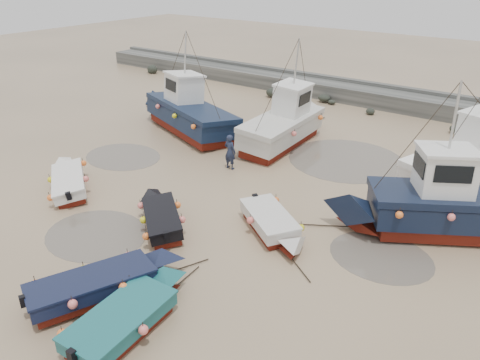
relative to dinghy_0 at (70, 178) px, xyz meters
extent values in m
plane|color=tan|center=(8.23, 0.55, -0.54)|extent=(120.00, 120.00, 0.00)
cube|color=slate|center=(8.23, 22.55, 0.06)|extent=(60.00, 2.20, 1.20)
cube|color=slate|center=(8.23, 23.76, 0.78)|extent=(60.00, 0.60, 0.25)
ellipsoid|color=black|center=(13.33, 19.58, -0.25)|extent=(0.84, 0.86, 0.51)
ellipsoid|color=black|center=(3.15, 21.02, -0.20)|extent=(0.99, 0.80, 0.58)
ellipsoid|color=black|center=(-15.28, 20.21, -0.32)|extent=(0.65, 0.64, 0.43)
ellipsoid|color=black|center=(3.92, 20.82, -0.33)|extent=(0.61, 0.53, 0.32)
ellipsoid|color=black|center=(-0.94, 19.89, -0.16)|extent=(1.09, 0.88, 0.72)
ellipsoid|color=black|center=(0.98, 20.21, -0.32)|extent=(0.65, 0.60, 0.37)
ellipsoid|color=black|center=(7.31, 20.15, -0.32)|extent=(0.64, 0.62, 0.48)
ellipsoid|color=black|center=(-15.19, 20.35, -0.16)|extent=(1.10, 0.87, 0.86)
cylinder|color=#61594E|center=(4.49, -2.05, -0.54)|extent=(4.40, 4.40, 0.01)
cylinder|color=#61594E|center=(14.53, 3.33, -0.54)|extent=(3.95, 3.95, 0.01)
cylinder|color=#61594E|center=(-1.06, 4.22, -0.54)|extent=(4.58, 4.58, 0.01)
cylinder|color=#61594E|center=(9.45, 11.33, -0.54)|extent=(6.48, 6.48, 0.01)
cube|color=maroon|center=(0.30, -0.21, -0.39)|extent=(3.59, 2.96, 0.30)
cube|color=silver|center=(0.30, -0.21, -0.02)|extent=(3.92, 3.28, 0.45)
pyramid|color=silver|center=(-1.55, 1.05, 0.43)|extent=(1.37, 1.56, 0.90)
cube|color=brown|center=(0.30, -0.21, 0.15)|extent=(3.26, 2.71, 0.10)
cube|color=silver|center=(0.30, -0.21, 0.24)|extent=(4.02, 3.38, 0.07)
cube|color=black|center=(1.94, -1.32, 0.16)|extent=(0.27, 0.28, 0.35)
cylinder|color=black|center=(-2.32, 1.57, -0.51)|extent=(1.68, 1.16, 0.04)
sphere|color=orange|center=(1.09, -1.73, 0.09)|extent=(0.30, 0.30, 0.30)
sphere|color=orange|center=(1.18, 0.19, 0.09)|extent=(0.30, 0.30, 0.30)
sphere|color=orange|center=(-0.57, -0.60, 0.09)|extent=(0.30, 0.30, 0.30)
sphere|color=orange|center=(-0.48, 1.32, 0.09)|extent=(0.30, 0.30, 0.30)
cube|color=maroon|center=(7.69, -4.68, -0.39)|extent=(2.83, 3.99, 0.30)
cube|color=black|center=(7.69, -4.68, -0.02)|extent=(3.18, 4.35, 0.45)
pyramid|color=black|center=(8.61, -2.53, 0.43)|extent=(1.89, 1.35, 0.90)
cube|color=brown|center=(7.69, -4.68, 0.15)|extent=(2.61, 3.63, 0.10)
cube|color=black|center=(7.69, -4.68, 0.24)|extent=(3.28, 4.46, 0.07)
cube|color=black|center=(6.87, -6.59, 0.16)|extent=(0.27, 0.25, 0.35)
cylinder|color=black|center=(8.98, -1.66, -0.51)|extent=(0.82, 1.85, 0.04)
sphere|color=orange|center=(6.15, -5.74, 0.09)|extent=(0.30, 0.30, 0.30)
sphere|color=orange|center=(8.30, -5.80, 0.09)|extent=(0.30, 0.30, 0.30)
sphere|color=orange|center=(6.77, -4.29, 0.09)|extent=(0.30, 0.30, 0.30)
sphere|color=orange|center=(8.92, -4.35, 0.09)|extent=(0.30, 0.30, 0.30)
sphere|color=orange|center=(7.39, -2.84, 0.09)|extent=(0.30, 0.30, 0.30)
cube|color=maroon|center=(9.71, -5.23, -0.39)|extent=(1.58, 3.28, 0.30)
cube|color=#17595D|center=(9.71, -5.23, -0.02)|extent=(1.83, 3.53, 0.45)
pyramid|color=#17595D|center=(9.54, -3.18, 0.43)|extent=(1.61, 0.84, 0.90)
cube|color=brown|center=(9.71, -5.23, 0.15)|extent=(1.48, 2.96, 0.10)
cube|color=#17595D|center=(9.71, -5.23, 0.24)|extent=(1.90, 3.61, 0.07)
cube|color=black|center=(9.85, -7.01, 0.16)|extent=(0.23, 0.20, 0.35)
cylinder|color=black|center=(9.47, -2.31, -0.51)|extent=(0.20, 2.00, 0.04)
sphere|color=orange|center=(8.92, -6.66, 0.09)|extent=(0.30, 0.30, 0.30)
sphere|color=orange|center=(10.61, -5.16, 0.09)|extent=(0.30, 0.30, 0.30)
sphere|color=orange|center=(8.70, -3.95, 0.09)|extent=(0.30, 0.30, 0.30)
cube|color=maroon|center=(6.47, -0.12, -0.39)|extent=(3.03, 2.73, 0.30)
cube|color=black|center=(6.47, -0.12, -0.02)|extent=(3.32, 3.01, 0.45)
pyramid|color=black|center=(4.93, 1.11, 0.43)|extent=(1.35, 1.44, 0.90)
cube|color=brown|center=(6.47, -0.12, 0.15)|extent=(2.76, 2.49, 0.10)
cube|color=black|center=(6.47, -0.12, 0.24)|extent=(3.41, 3.10, 0.07)
cube|color=black|center=(7.79, -1.18, 0.16)|extent=(0.28, 0.28, 0.35)
cylinder|color=black|center=(4.26, 1.64, -0.51)|extent=(1.59, 1.28, 0.04)
sphere|color=orange|center=(7.00, -1.52, 0.09)|extent=(0.30, 0.30, 0.30)
sphere|color=orange|center=(7.44, 0.07, 0.09)|extent=(0.30, 0.30, 0.30)
sphere|color=orange|center=(5.99, -0.71, 0.09)|extent=(0.30, 0.30, 0.30)
sphere|color=orange|center=(6.44, 0.87, 0.09)|extent=(0.30, 0.30, 0.30)
sphere|color=orange|center=(4.99, 0.09, 0.09)|extent=(0.30, 0.30, 0.30)
cube|color=maroon|center=(10.05, 2.41, -0.39)|extent=(3.08, 2.64, 0.30)
cube|color=silver|center=(10.05, 2.41, -0.02)|extent=(3.38, 2.94, 0.45)
pyramid|color=silver|center=(11.62, 1.33, 0.43)|extent=(1.40, 1.58, 0.90)
cube|color=brown|center=(10.05, 2.41, 0.15)|extent=(2.81, 2.42, 0.10)
cube|color=silver|center=(10.05, 2.41, 0.24)|extent=(3.47, 3.02, 0.07)
cube|color=black|center=(8.71, 3.32, 0.16)|extent=(0.27, 0.28, 0.35)
cylinder|color=black|center=(12.32, 0.86, -0.51)|extent=(1.67, 1.16, 0.04)
sphere|color=orange|center=(9.50, 3.79, 0.09)|extent=(0.30, 0.30, 0.30)
sphere|color=orange|center=(9.58, 1.72, 0.09)|extent=(0.30, 0.30, 0.30)
sphere|color=orange|center=(11.54, 2.40, 0.09)|extent=(0.30, 0.30, 0.30)
cube|color=maroon|center=(-0.62, 9.48, -0.27)|extent=(7.45, 4.60, 0.55)
cube|color=#0F1C35|center=(-0.62, 9.48, 0.48)|extent=(8.08, 5.16, 0.95)
pyramid|color=#0F1C35|center=(-4.71, 10.99, 1.18)|extent=(2.27, 3.02, 1.40)
cube|color=brown|center=(-0.62, 9.48, 1.00)|extent=(7.88, 5.00, 0.08)
cube|color=#0F1C35|center=(-0.62, 9.48, 1.14)|extent=(8.26, 5.27, 0.30)
cube|color=white|center=(-1.59, 9.84, 2.11)|extent=(2.53, 2.46, 1.70)
cube|color=white|center=(-1.59, 9.84, 3.02)|extent=(2.73, 2.66, 0.12)
cube|color=black|center=(-2.55, 10.19, 2.36)|extent=(0.60, 1.52, 0.68)
cylinder|color=#B7B7B2|center=(-1.59, 9.84, 4.38)|extent=(0.10, 0.10, 2.60)
cylinder|color=black|center=(-5.80, 11.39, -0.51)|extent=(2.83, 1.08, 0.05)
sphere|color=#F1736D|center=(1.72, 7.06, 0.84)|extent=(0.30, 0.30, 0.30)
sphere|color=#F1736D|center=(1.60, 10.23, 0.84)|extent=(0.30, 0.30, 0.30)
sphere|color=#F1736D|center=(-0.56, 7.90, 0.84)|extent=(0.30, 0.30, 0.30)
sphere|color=#F1736D|center=(-0.68, 11.07, 0.84)|extent=(0.30, 0.30, 0.30)
sphere|color=#F1736D|center=(-2.83, 8.74, 0.84)|extent=(0.30, 0.30, 0.30)
sphere|color=#F1736D|center=(-2.95, 11.91, 0.84)|extent=(0.30, 0.30, 0.30)
cube|color=maroon|center=(5.31, 10.96, -0.27)|extent=(2.21, 6.29, 0.55)
cube|color=beige|center=(5.31, 10.96, 0.48)|extent=(2.57, 6.75, 0.95)
pyramid|color=beige|center=(5.13, 14.83, 1.18)|extent=(2.34, 1.52, 1.40)
cube|color=brown|center=(5.31, 10.96, 1.00)|extent=(2.48, 6.60, 0.08)
cube|color=beige|center=(5.31, 10.96, 1.14)|extent=(2.63, 6.91, 0.30)
cube|color=white|center=(5.27, 11.86, 2.11)|extent=(1.68, 2.07, 1.70)
cube|color=white|center=(5.27, 11.86, 3.02)|extent=(1.82, 2.23, 0.12)
cube|color=black|center=(5.22, 12.88, 2.36)|extent=(1.36, 0.11, 0.68)
cylinder|color=#B7B7B2|center=(5.27, 11.86, 4.38)|extent=(0.10, 0.10, 2.60)
cylinder|color=black|center=(5.08, 15.94, -0.51)|extent=(0.18, 3.00, 0.05)
sphere|color=#F1736D|center=(4.17, 8.25, 0.84)|extent=(0.30, 0.30, 0.30)
sphere|color=#F1736D|center=(6.60, 10.13, 0.84)|extent=(0.30, 0.30, 0.30)
sphere|color=#F1736D|center=(4.01, 11.78, 0.84)|extent=(0.30, 0.30, 0.30)
sphere|color=#F1736D|center=(6.45, 13.66, 0.84)|extent=(0.30, 0.30, 0.30)
cube|color=maroon|center=(16.49, 6.83, -0.27)|extent=(6.90, 5.34, 0.55)
cube|color=black|center=(16.49, 6.83, 0.48)|extent=(7.52, 5.92, 0.95)
pyramid|color=black|center=(12.93, 4.70, 1.18)|extent=(2.56, 2.97, 1.40)
cube|color=brown|center=(16.49, 6.83, 1.00)|extent=(7.33, 5.75, 0.08)
cube|color=black|center=(16.49, 6.83, 1.14)|extent=(7.69, 6.05, 0.30)
cube|color=white|center=(15.65, 6.32, 2.11)|extent=(2.65, 2.59, 1.70)
cube|color=white|center=(15.65, 6.32, 3.02)|extent=(2.86, 2.80, 0.12)
cube|color=black|center=(14.77, 5.80, 2.36)|extent=(0.84, 1.36, 0.68)
cylinder|color=#B7B7B2|center=(15.65, 6.32, 4.38)|extent=(0.10, 0.10, 2.60)
cylinder|color=black|center=(11.95, 4.12, -0.51)|extent=(2.60, 1.58, 0.05)
sphere|color=#F1736D|center=(15.77, 8.05, 0.84)|extent=(0.30, 0.30, 0.30)
sphere|color=#F1736D|center=(16.40, 5.11, 0.84)|extent=(0.30, 0.30, 0.30)
sphere|color=#F1736D|center=(14.13, 7.07, 0.84)|extent=(0.30, 0.30, 0.30)
sphere|color=#F1736D|center=(14.76, 4.14, 0.84)|extent=(0.30, 0.30, 0.30)
cube|color=maroon|center=(15.63, 11.47, -0.27)|extent=(4.44, 7.07, 0.55)
cube|color=white|center=(15.63, 11.47, 0.48)|extent=(5.01, 7.67, 0.95)
cube|color=brown|center=(15.63, 11.47, 1.00)|extent=(4.85, 7.48, 0.08)
cube|color=white|center=(15.63, 11.47, 1.14)|extent=(5.12, 7.84, 0.30)
sphere|color=#F1736D|center=(13.24, 9.27, 0.84)|extent=(0.30, 0.30, 0.30)
sphere|color=#F1736D|center=(13.93, 11.42, 0.84)|extent=(0.30, 0.30, 0.30)
sphere|color=#F1736D|center=(14.62, 13.57, 0.84)|extent=(0.30, 0.30, 0.30)
imported|color=#1C233A|center=(4.90, 6.51, -0.54)|extent=(0.72, 0.48, 1.92)
camera|label=1|loc=(18.92, -11.81, 9.74)|focal=35.00mm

